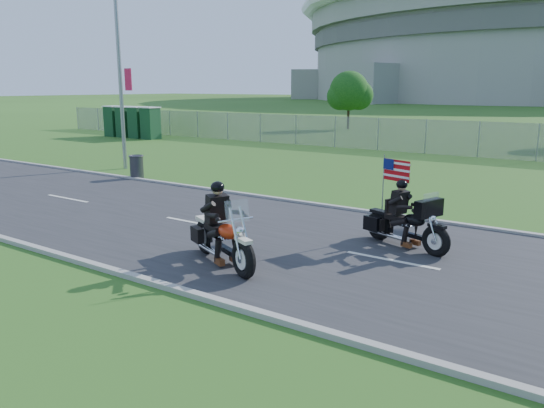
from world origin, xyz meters
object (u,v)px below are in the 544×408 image
Objects in this scene: streetlight at (122,48)px; motorcycle_follow at (406,225)px; porta_toilet_d at (114,122)px; porta_toilet_c at (125,122)px; porta_toilet_a at (151,124)px; trash_can at (137,168)px; porta_toilet_b at (138,123)px; motorcycle_lead at (222,239)px.

streetlight is 17.37m from motorcycle_follow.
porta_toilet_d is 0.94× the size of motorcycle_follow.
porta_toilet_d is at bearing 180.00° from porta_toilet_c.
porta_toilet_c is 0.94× the size of motorcycle_follow.
motorcycle_follow is (25.86, -15.80, -0.57)m from porta_toilet_a.
porta_toilet_b is at bearing 138.07° from trash_can.
porta_toilet_d is 21.18m from trash_can.
porta_toilet_a is at bearing 0.00° from porta_toilet_d.
streetlight reaches higher than porta_toilet_b.
porta_toilet_a reaches higher than motorcycle_follow.
streetlight reaches higher than porta_toilet_d.
motorcycle_follow reaches higher than motorcycle_lead.
motorcycle_follow is at bearing -27.73° from porta_toilet_d.
porta_toilet_a reaches higher than motorcycle_lead.
porta_toilet_b is at bearing 180.00° from porta_toilet_a.
porta_toilet_a is 18.00m from trash_can.
porta_toilet_b reaches higher than motorcycle_follow.
porta_toilet_a is at bearing 0.00° from porta_toilet_b.
porta_toilet_d is at bearing 142.83° from streetlight.
porta_toilet_c is at bearing 0.00° from porta_toilet_d.
porta_toilet_d reaches higher than motorcycle_lead.
porta_toilet_a is 0.94× the size of motorcycle_follow.
trash_can is (12.74, -12.70, -0.65)m from porta_toilet_a.
motorcycle_follow is (27.26, -15.80, -0.57)m from porta_toilet_b.
porta_toilet_c is at bearing 180.00° from porta_toilet_b.
porta_toilet_a is 1.40m from porta_toilet_b.
trash_can is (15.54, -12.70, -0.65)m from porta_toilet_c.
porta_toilet_a is 1.00× the size of porta_toilet_d.
porta_toilet_c reaches higher than motorcycle_follow.
motorcycle_follow is at bearing -31.43° from porta_toilet_a.
porta_toilet_c is 2.32× the size of trash_can.
porta_toilet_a is at bearing 167.42° from motorcycle_follow.
porta_toilet_c and porta_toilet_d have the same top height.
motorcycle_lead is 4.55m from motorcycle_follow.
porta_toilet_c is at bearing 140.74° from trash_can.
porta_toilet_b is at bearing 0.00° from porta_toilet_c.
trash_can is at bearing 172.01° from motorcycle_lead.
porta_toilet_b is at bearing 168.75° from motorcycle_follow.
porta_toilet_b is 0.94× the size of motorcycle_follow.
porta_toilet_c is (-12.82, 10.78, -4.49)m from streetlight.
streetlight is 3.82× the size of motorcycle_lead.
motorcycle_lead is 12.17m from trash_can.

